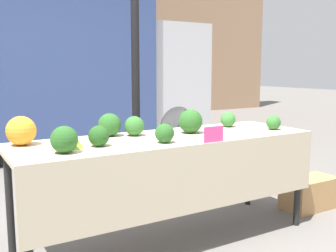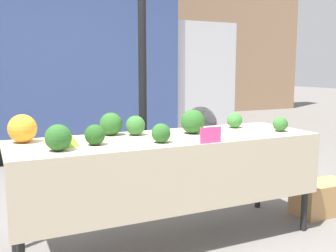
# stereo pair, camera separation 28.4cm
# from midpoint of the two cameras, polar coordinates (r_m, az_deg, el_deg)

# --- Properties ---
(ground_plane) EXTENTS (40.00, 40.00, 0.00)m
(ground_plane) POSITION_cam_midpoint_polar(r_m,az_deg,el_deg) (3.09, -2.74, -16.22)
(ground_plane) COLOR slate
(tent_pole) EXTENTS (0.07, 0.07, 2.29)m
(tent_pole) POSITION_cam_midpoint_polar(r_m,az_deg,el_deg) (3.39, -7.12, 5.94)
(tent_pole) COLOR black
(tent_pole) RESTS_ON ground_plane
(parked_truck) EXTENTS (4.26, 2.22, 2.70)m
(parked_truck) POSITION_cam_midpoint_polar(r_m,az_deg,el_deg) (6.72, -16.51, 9.10)
(parked_truck) COLOR #384C84
(parked_truck) RESTS_ON ground_plane
(market_table) EXTENTS (2.24, 0.71, 0.79)m
(market_table) POSITION_cam_midpoint_polar(r_m,az_deg,el_deg) (2.82, -2.26, -3.81)
(market_table) COLOR beige
(market_table) RESTS_ON ground_plane
(orange_cauliflower) EXTENTS (0.19, 0.19, 0.19)m
(orange_cauliflower) POSITION_cam_midpoint_polar(r_m,az_deg,el_deg) (2.75, -23.37, -0.67)
(orange_cauliflower) COLOR orange
(orange_cauliflower) RESTS_ON market_table
(romanesco_head) EXTENTS (0.14, 0.14, 0.11)m
(romanesco_head) POSITION_cam_midpoint_polar(r_m,az_deg,el_deg) (2.54, -16.91, -1.92)
(romanesco_head) COLOR #93B238
(romanesco_head) RESTS_ON market_table
(broccoli_head_0) EXTENTS (0.17, 0.17, 0.17)m
(broccoli_head_0) POSITION_cam_midpoint_polar(r_m,az_deg,el_deg) (2.93, -11.26, 0.16)
(broccoli_head_0) COLOR #285B23
(broccoli_head_0) RESTS_ON market_table
(broccoli_head_1) EXTENTS (0.18, 0.18, 0.18)m
(broccoli_head_1) POSITION_cam_midpoint_polar(r_m,az_deg,el_deg) (3.00, 0.59, 0.67)
(broccoli_head_1) COLOR #285B23
(broccoli_head_1) RESTS_ON market_table
(broccoli_head_2) EXTENTS (0.13, 0.13, 0.13)m
(broccoli_head_2) POSITION_cam_midpoint_polar(r_m,az_deg,el_deg) (2.62, -3.62, -1.08)
(broccoli_head_2) COLOR #285B23
(broccoli_head_2) RESTS_ON market_table
(broccoli_head_3) EXTENTS (0.16, 0.16, 0.16)m
(broccoli_head_3) POSITION_cam_midpoint_polar(r_m,az_deg,el_deg) (2.41, -18.14, -1.91)
(broccoli_head_3) COLOR #285B23
(broccoli_head_3) RESTS_ON market_table
(broccoli_head_4) EXTENTS (0.13, 0.13, 0.13)m
(broccoli_head_4) POSITION_cam_midpoint_polar(r_m,az_deg,el_deg) (2.56, -13.18, -1.45)
(broccoli_head_4) COLOR #23511E
(broccoli_head_4) RESTS_ON market_table
(broccoli_head_5) EXTENTS (0.13, 0.13, 0.13)m
(broccoli_head_5) POSITION_cam_midpoint_polar(r_m,az_deg,el_deg) (3.35, 6.32, 0.93)
(broccoli_head_5) COLOR #387533
(broccoli_head_5) RESTS_ON market_table
(broccoli_head_6) EXTENTS (0.15, 0.15, 0.15)m
(broccoli_head_6) POSITION_cam_midpoint_polar(r_m,az_deg,el_deg) (2.92, -7.70, -0.01)
(broccoli_head_6) COLOR #336B2D
(broccoli_head_6) RESTS_ON market_table
(broccoli_head_7) EXTENTS (0.12, 0.12, 0.12)m
(broccoli_head_7) POSITION_cam_midpoint_polar(r_m,az_deg,el_deg) (3.26, 12.69, 0.47)
(broccoli_head_7) COLOR #336B2D
(broccoli_head_7) RESTS_ON market_table
(price_sign) EXTENTS (0.16, 0.01, 0.11)m
(price_sign) POSITION_cam_midpoint_polar(r_m,az_deg,el_deg) (2.64, 3.59, -1.24)
(price_sign) COLOR #EF4793
(price_sign) RESTS_ON market_table
(produce_crate) EXTENTS (0.52, 0.28, 0.29)m
(produce_crate) POSITION_cam_midpoint_polar(r_m,az_deg,el_deg) (3.86, 17.84, -9.27)
(produce_crate) COLOR tan
(produce_crate) RESTS_ON ground_plane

